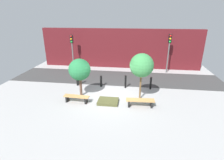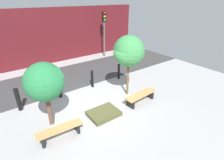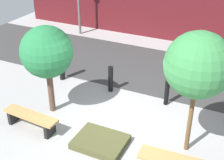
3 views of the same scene
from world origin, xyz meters
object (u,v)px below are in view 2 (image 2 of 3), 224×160
(bollard_left, at_px, (60,89))
(bench_left, at_px, (60,131))
(tree_behind_right_bench, at_px, (129,51))
(bollard_far_left, at_px, (18,100))
(bollard_center, at_px, (92,79))
(bollard_right, at_px, (119,71))
(tree_behind_left_bench, at_px, (44,82))
(planter_bed, at_px, (104,113))
(bench_right, at_px, (141,96))
(traffic_light_mid_west, at_px, (104,26))

(bollard_left, bearing_deg, bench_left, -111.16)
(tree_behind_right_bench, distance_m, bollard_far_left, 5.46)
(bollard_center, xyz_separation_m, bollard_right, (1.89, 0.00, -0.02))
(tree_behind_left_bench, distance_m, tree_behind_right_bench, 4.05)
(bench_left, xyz_separation_m, planter_bed, (2.01, 0.20, -0.23))
(bollard_left, distance_m, bollard_right, 3.78)
(bollard_far_left, distance_m, bollard_left, 1.89)
(tree_behind_left_bench, bearing_deg, bench_right, -13.71)
(bench_left, xyz_separation_m, bollard_right, (4.85, 2.76, 0.16))
(planter_bed, height_order, traffic_light_mid_west, traffic_light_mid_west)
(bench_right, bearing_deg, bollard_left, 133.65)
(tree_behind_left_bench, distance_m, bollard_center, 3.72)
(bench_right, height_order, tree_behind_left_bench, tree_behind_left_bench)
(bench_right, distance_m, planter_bed, 2.04)
(planter_bed, distance_m, bollard_right, 3.84)
(bench_right, xyz_separation_m, bollard_center, (-1.07, 2.76, 0.17))
(bench_right, bearing_deg, tree_behind_right_bench, 86.63)
(bollard_left, bearing_deg, planter_bed, -69.70)
(tree_behind_left_bench, bearing_deg, tree_behind_right_bench, 0.00)
(planter_bed, xyz_separation_m, bollard_center, (0.95, 2.56, 0.41))
(tree_behind_left_bench, bearing_deg, planter_bed, -21.23)
(bench_right, bearing_deg, tree_behind_left_bench, 162.92)
(tree_behind_left_bench, height_order, tree_behind_right_bench, tree_behind_right_bench)
(tree_behind_right_bench, bearing_deg, tree_behind_left_bench, -180.00)
(tree_behind_right_bench, height_order, bollard_center, tree_behind_right_bench)
(bench_right, xyz_separation_m, traffic_light_mid_west, (2.64, 7.02, 2.18))
(bollard_right, bearing_deg, bench_left, -150.39)
(bollard_left, xyz_separation_m, bollard_center, (1.89, 0.00, 0.05))
(tree_behind_right_bench, bearing_deg, bollard_far_left, 159.90)
(bollard_left, relative_size, bollard_right, 0.93)
(bollard_far_left, relative_size, bollard_right, 1.15)
(bollard_far_left, bearing_deg, bench_left, -73.34)
(bench_right, height_order, bollard_center, bollard_center)
(bollard_far_left, distance_m, bollard_center, 3.78)
(tree_behind_left_bench, xyz_separation_m, bollard_center, (2.96, 1.77, -1.38))
(bench_right, xyz_separation_m, bollard_far_left, (-4.85, 2.76, 0.22))
(planter_bed, relative_size, bollard_right, 1.36)
(planter_bed, distance_m, tree_behind_right_bench, 3.11)
(bench_left, distance_m, bollard_left, 2.96)
(bollard_center, xyz_separation_m, traffic_light_mid_west, (3.71, 4.26, 2.01))
(planter_bed, height_order, bollard_left, bollard_left)
(bench_left, bearing_deg, tree_behind_left_bench, 93.37)
(tree_behind_left_bench, xyz_separation_m, traffic_light_mid_west, (6.66, 6.03, 0.63))
(bench_left, distance_m, traffic_light_mid_west, 9.92)
(tree_behind_right_bench, height_order, bollard_far_left, tree_behind_right_bench)
(tree_behind_left_bench, height_order, bollard_far_left, tree_behind_left_bench)
(tree_behind_right_bench, bearing_deg, bollard_center, 121.01)
(bollard_center, relative_size, bollard_right, 1.04)
(planter_bed, bearing_deg, tree_behind_left_bench, 158.77)
(tree_behind_right_bench, relative_size, bollard_left, 3.51)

